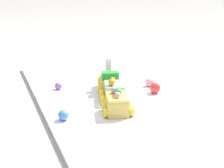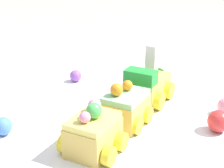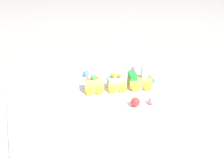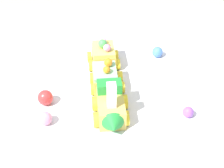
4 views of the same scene
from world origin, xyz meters
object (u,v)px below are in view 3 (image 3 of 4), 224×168
at_px(gumball_blue, 86,74).
at_px(gumball_pink, 152,101).
at_px(cake_car_lemon, 94,85).
at_px(gumball_red, 135,102).
at_px(cake_train_locomotive, 141,81).
at_px(cake_car_mint, 116,83).
at_px(gumball_purple, 133,69).

bearing_deg(gumball_blue, gumball_pink, -66.51).
bearing_deg(gumball_pink, cake_car_lemon, 130.24).
xyz_separation_m(cake_car_lemon, gumball_red, (0.09, -0.16, -0.01)).
xyz_separation_m(cake_train_locomotive, gumball_pink, (-0.03, -0.12, -0.01)).
xyz_separation_m(gumball_pink, gumball_red, (-0.06, 0.01, 0.00)).
height_order(cake_car_mint, gumball_pink, cake_car_mint).
relative_size(cake_car_mint, gumball_purple, 3.81).
bearing_deg(gumball_blue, gumball_red, -75.60).
xyz_separation_m(cake_car_mint, gumball_red, (0.01, -0.14, -0.01)).
bearing_deg(gumball_purple, gumball_pink, -106.59).
bearing_deg(cake_car_lemon, cake_car_mint, 0.02).
bearing_deg(gumball_purple, cake_train_locomotive, -108.57).
bearing_deg(gumball_purple, gumball_blue, 170.04).
distance_m(cake_car_lemon, gumball_pink, 0.22).
height_order(cake_car_mint, gumball_blue, cake_car_mint).
relative_size(cake_train_locomotive, gumball_purple, 5.20).
bearing_deg(cake_train_locomotive, gumball_pink, -88.98).
relative_size(cake_train_locomotive, cake_car_lemon, 1.37).
bearing_deg(gumball_pink, gumball_blue, 113.49).
xyz_separation_m(cake_train_locomotive, cake_car_lemon, (-0.18, 0.05, -0.00)).
bearing_deg(gumball_red, cake_car_mint, 92.44).
height_order(cake_train_locomotive, gumball_purple, cake_train_locomotive).
bearing_deg(gumball_red, gumball_pink, -13.13).
bearing_deg(cake_car_lemon, gumball_red, -45.74).
relative_size(cake_car_lemon, gumball_pink, 3.19).
xyz_separation_m(cake_car_lemon, gumball_pink, (0.15, -0.17, -0.01)).
relative_size(cake_train_locomotive, gumball_pink, 4.35).
bearing_deg(gumball_blue, cake_train_locomotive, -47.89).
relative_size(cake_car_lemon, gumball_red, 2.68).
bearing_deg(cake_car_mint, gumball_purple, 54.75).
height_order(cake_car_lemon, gumball_pink, cake_car_lemon).
distance_m(cake_car_mint, gumball_purple, 0.19).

